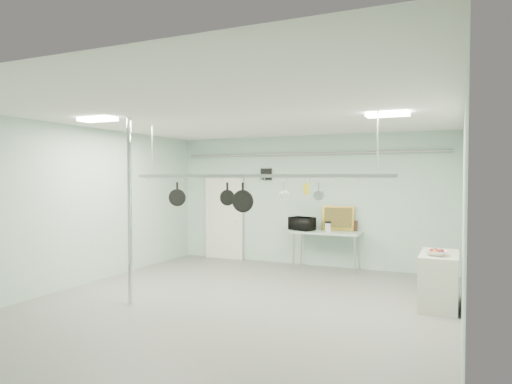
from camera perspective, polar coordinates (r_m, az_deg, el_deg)
The scene contains 25 objects.
floor at distance 7.94m, azimuth -2.73°, elevation -14.06°, with size 8.00×8.00×0.00m, color gray.
ceiling at distance 7.70m, azimuth -2.77°, elevation 9.42°, with size 7.00×8.00×0.02m, color silver.
back_wall at distance 11.35m, azimuth 6.43°, elevation -1.05°, with size 7.00×0.02×3.20m, color #AACCBC.
right_wall at distance 6.82m, azimuth 24.40°, elevation -3.16°, with size 0.02×8.00×3.20m, color #AACCBC.
door at distance 12.24m, azimuth -3.97°, elevation -3.41°, with size 1.10×0.10×2.20m, color silver.
wall_vent at distance 11.70m, azimuth 1.28°, elevation 2.23°, with size 0.30×0.04×0.30m, color black.
conduit_pipe at distance 11.26m, azimuth 6.32°, elevation 4.78°, with size 0.07×0.07×6.60m, color gray.
chrome_pole at distance 8.09m, azimuth -15.52°, elevation -2.30°, with size 0.08×0.08×3.20m, color silver.
prep_table at distance 10.87m, azimuth 8.81°, elevation -5.26°, with size 1.60×0.70×0.91m.
side_cabinet at distance 8.39m, azimuth 21.91°, elevation -10.16°, with size 0.60×1.20×0.90m, color beige.
pot_rack at distance 7.81m, azimuth -0.45°, elevation 2.25°, with size 4.80×0.06×1.00m.
light_panel_left at distance 8.31m, azimuth -19.20°, elevation 8.55°, with size 0.65×0.30×0.05m, color white.
light_panel_right at distance 7.54m, azimuth 16.13°, elevation 9.28°, with size 0.65×0.30×0.05m, color white.
microwave at distance 10.99m, azimuth 5.80°, elevation -3.96°, with size 0.57×0.39×0.31m, color black.
coffee_canister at distance 10.71m, azimuth 8.99°, elevation -4.41°, with size 0.14×0.14×0.21m, color silver.
painting_large at distance 11.07m, azimuth 10.22°, elevation -3.24°, with size 0.78×0.05×0.58m, color gold.
painting_small at distance 11.02m, azimuth 11.79°, elevation -4.14°, with size 0.30×0.04×0.25m, color #341912.
fruit_bowl at distance 8.04m, azimuth 21.63°, elevation -7.10°, with size 0.35×0.35×0.09m, color silver.
skillet_left at distance 8.58m, azimuth -9.82°, elevation -0.18°, with size 0.31×0.06×0.42m, color black, non-canonical shape.
skillet_mid at distance 8.03m, azimuth -3.60°, elevation -0.16°, with size 0.28×0.06×0.38m, color black, non-canonical shape.
skillet_right at distance 7.90m, azimuth -1.67°, elevation -0.72°, with size 0.39×0.06×0.53m, color black, non-canonical shape.
whisk at distance 7.59m, azimuth 3.54°, elevation 0.06°, with size 0.17×0.17×0.29m, color silver, non-canonical shape.
grater at distance 7.47m, azimuth 6.30°, elevation 0.35°, with size 0.08×0.02×0.21m, color orange, non-canonical shape.
saucepan at distance 7.40m, azimuth 7.85°, elevation -0.01°, with size 0.16×0.10×0.29m, color #BBBBC0, non-canonical shape.
fruit_cluster at distance 8.04m, azimuth 21.63°, elevation -6.82°, with size 0.24×0.24×0.09m, color maroon, non-canonical shape.
Camera 1 is at (3.46, -6.80, 2.18)m, focal length 32.00 mm.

